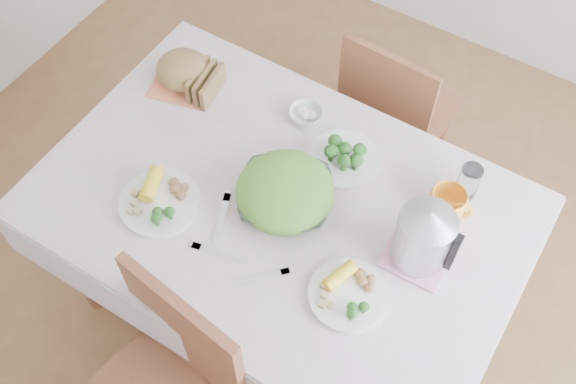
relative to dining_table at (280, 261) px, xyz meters
The scene contains 18 objects.
floor 0.38m from the dining_table, ahead, with size 3.60×3.60×0.00m, color brown.
dining_table is the anchor object (origin of this frame).
tablecloth 0.38m from the dining_table, ahead, with size 1.50×1.00×0.01m, color beige.
chair_far 0.83m from the dining_table, 86.00° to the left, with size 0.40×0.40×0.88m, color brown.
salad_bowl 0.42m from the dining_table, 45.08° to the left, with size 0.29×0.29×0.07m, color white.
dinner_plate_left 0.54m from the dining_table, 147.45° to the right, with size 0.25×0.25×0.02m, color white.
dinner_plate_right 0.54m from the dining_table, 25.75° to the right, with size 0.23×0.23×0.02m, color white.
broccoli_plate 0.48m from the dining_table, 70.42° to the left, with size 0.23×0.23×0.02m, color beige.
napkin 0.72m from the dining_table, 155.26° to the left, with size 0.22×0.22×0.00m, color #EF7B52.
bread_loaf 0.76m from the dining_table, 155.26° to the left, with size 0.19×0.18×0.11m, color brown.
fruit_bowl 0.54m from the dining_table, 107.79° to the left, with size 0.11×0.11×0.04m, color white.
yellow_mug 0.67m from the dining_table, 29.02° to the left, with size 0.12×0.12×0.09m, color #FFA428.
glass_tumbler 0.74m from the dining_table, 35.74° to the left, with size 0.07×0.07×0.13m, color white.
pink_tray 0.60m from the dining_table, ahead, with size 0.18×0.18×0.01m, color pink.
electric_kettle 0.68m from the dining_table, ahead, with size 0.17×0.17×0.23m, color #B2B5BA.
fork_left 0.43m from the dining_table, 131.01° to the right, with size 0.02×0.19×0.00m, color silver.
fork_right 0.47m from the dining_table, 69.22° to the right, with size 0.02×0.17×0.00m, color silver.
knife 0.46m from the dining_table, 103.33° to the right, with size 0.02×0.18×0.00m, color silver.
Camera 1 is at (0.62, -0.94, 2.54)m, focal length 42.00 mm.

